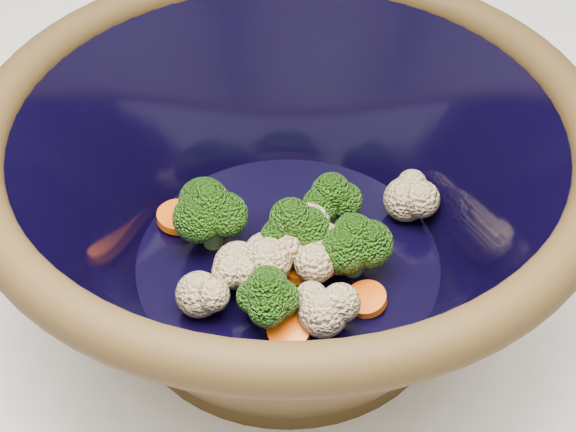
% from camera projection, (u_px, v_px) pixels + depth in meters
% --- Properties ---
extents(mixing_bowl, '(0.37, 0.37, 0.16)m').
position_uv_depth(mixing_bowl, '(288.00, 198.00, 0.51)').
color(mixing_bowl, black).
rests_on(mixing_bowl, counter).
extents(vegetable_pile, '(0.19, 0.16, 0.06)m').
position_uv_depth(vegetable_pile, '(294.00, 241.00, 0.53)').
color(vegetable_pile, '#608442').
rests_on(vegetable_pile, mixing_bowl).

